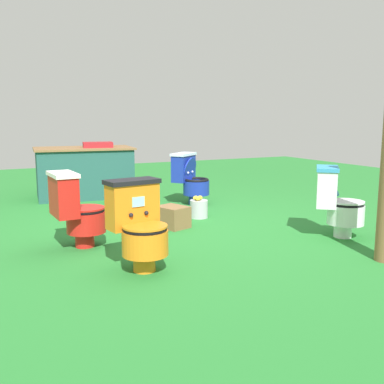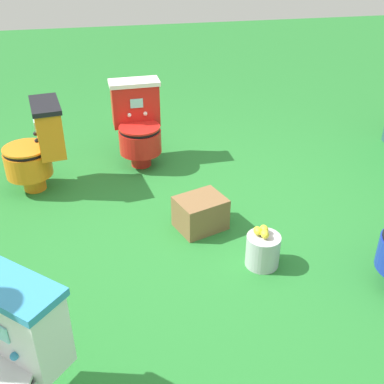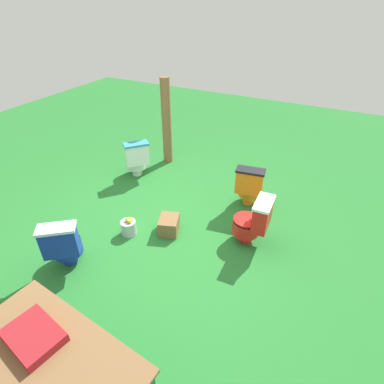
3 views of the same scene
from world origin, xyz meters
The scene contains 6 objects.
ground centered at (0.00, 0.00, 0.00)m, with size 14.00×14.00×0.00m, color #26752D.
toilet_red centered at (-1.18, -0.33, 0.37)m, with size 0.51×0.44×0.73m.
toilet_orange centered at (-0.85, -1.16, 0.37)m, with size 0.47×0.55×0.73m.
toilet_white centered at (1.31, -1.12, 0.37)m, with size 0.63×0.63×0.73m.
small_crate centered at (-0.04, 0.00, 0.12)m, with size 0.33×0.27×0.24m, color brown.
lemon_bucket centered at (0.45, 0.31, 0.12)m, with size 0.22×0.22×0.28m.
Camera 2 is at (2.81, -0.60, 2.03)m, focal length 45.28 mm.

